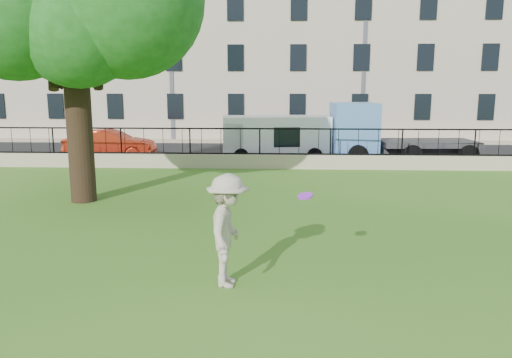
# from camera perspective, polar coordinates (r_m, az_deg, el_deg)

# --- Properties ---
(ground) EXTENTS (120.00, 120.00, 0.00)m
(ground) POSITION_cam_1_polar(r_m,az_deg,el_deg) (9.83, -2.44, -10.25)
(ground) COLOR #2F6016
(ground) RESTS_ON ground
(retaining_wall) EXTENTS (50.00, 0.40, 0.60)m
(retaining_wall) POSITION_cam_1_polar(r_m,az_deg,el_deg) (21.41, 0.43, 2.03)
(retaining_wall) COLOR tan
(retaining_wall) RESTS_ON ground
(iron_railing) EXTENTS (50.00, 0.05, 1.13)m
(iron_railing) POSITION_cam_1_polar(r_m,az_deg,el_deg) (21.30, 0.43, 4.30)
(iron_railing) COLOR black
(iron_railing) RESTS_ON retaining_wall
(street) EXTENTS (60.00, 9.00, 0.01)m
(street) POSITION_cam_1_polar(r_m,az_deg,el_deg) (26.10, 0.85, 2.94)
(street) COLOR black
(street) RESTS_ON ground
(sidewalk) EXTENTS (60.00, 1.40, 0.12)m
(sidewalk) POSITION_cam_1_polar(r_m,az_deg,el_deg) (31.25, 1.16, 4.32)
(sidewalk) COLOR tan
(sidewalk) RESTS_ON ground
(building_row) EXTENTS (56.40, 10.40, 13.80)m
(building_row) POSITION_cam_1_polar(r_m,az_deg,el_deg) (36.88, 1.46, 15.95)
(building_row) COLOR #B2A78D
(building_row) RESTS_ON ground
(man) EXTENTS (0.83, 1.34, 2.01)m
(man) POSITION_cam_1_polar(r_m,az_deg,el_deg) (8.80, -3.23, -5.89)
(man) COLOR #B7AB95
(man) RESTS_ON ground
(frisbee) EXTENTS (0.28, 0.29, 0.12)m
(frisbee) POSITION_cam_1_polar(r_m,az_deg,el_deg) (8.72, 5.63, -1.94)
(frisbee) COLOR purple
(red_sedan) EXTENTS (4.32, 1.66, 1.41)m
(red_sedan) POSITION_cam_1_polar(r_m,az_deg,el_deg) (25.08, -16.31, 3.80)
(red_sedan) COLOR #B72B16
(red_sedan) RESTS_ON street
(white_van) EXTENTS (5.17, 2.53, 2.09)m
(white_van) POSITION_cam_1_polar(r_m,az_deg,el_deg) (23.68, 2.27, 4.67)
(white_van) COLOR white
(white_van) RESTS_ON street
(blue_truck) EXTENTS (6.59, 2.65, 2.72)m
(blue_truck) POSITION_cam_1_polar(r_m,az_deg,el_deg) (24.32, 16.30, 5.15)
(blue_truck) COLOR #598BD1
(blue_truck) RESTS_ON street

